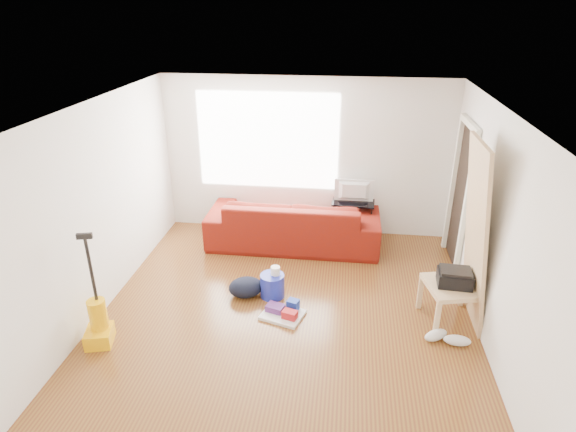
# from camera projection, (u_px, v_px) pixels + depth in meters

# --- Properties ---
(room) EXTENTS (4.51, 5.01, 2.51)m
(room) POSITION_uv_depth(u_px,v_px,m) (293.00, 219.00, 5.42)
(room) COLOR brown
(room) RESTS_ON ground
(sofa) EXTENTS (2.62, 1.03, 0.77)m
(sofa) POSITION_uv_depth(u_px,v_px,m) (294.00, 244.00, 7.59)
(sofa) COLOR #5D120D
(sofa) RESTS_ON ground
(tv_stand) EXTENTS (0.67, 0.41, 0.65)m
(tv_stand) POSITION_uv_depth(u_px,v_px,m) (352.00, 220.00, 7.59)
(tv_stand) COLOR black
(tv_stand) RESTS_ON ground
(tv) EXTENTS (0.60, 0.08, 0.35)m
(tv) POSITION_uv_depth(u_px,v_px,m) (354.00, 191.00, 7.39)
(tv) COLOR black
(tv) RESTS_ON tv_stand
(side_table) EXTENTS (0.72, 0.72, 0.49)m
(side_table) POSITION_uv_depth(u_px,v_px,m) (453.00, 290.00, 5.63)
(side_table) COLOR tan
(side_table) RESTS_ON ground
(printer) EXTENTS (0.40, 0.31, 0.20)m
(printer) POSITION_uv_depth(u_px,v_px,m) (455.00, 277.00, 5.56)
(printer) COLOR black
(printer) RESTS_ON side_table
(bucket) EXTENTS (0.38, 0.38, 0.31)m
(bucket) POSITION_uv_depth(u_px,v_px,m) (273.00, 296.00, 6.25)
(bucket) COLOR #1F2AAB
(bucket) RESTS_ON ground
(toilet_paper) EXTENTS (0.12, 0.12, 0.11)m
(toilet_paper) POSITION_uv_depth(u_px,v_px,m) (275.00, 281.00, 6.18)
(toilet_paper) COLOR white
(toilet_paper) RESTS_ON bucket
(cleaning_tray) EXTENTS (0.57, 0.51, 0.17)m
(cleaning_tray) POSITION_uv_depth(u_px,v_px,m) (284.00, 312.00, 5.84)
(cleaning_tray) COLOR white
(cleaning_tray) RESTS_ON ground
(backpack) EXTENTS (0.54, 0.49, 0.25)m
(backpack) POSITION_uv_depth(u_px,v_px,m) (246.00, 295.00, 6.26)
(backpack) COLOR black
(backpack) RESTS_ON ground
(sneakers) EXTENTS (0.54, 0.27, 0.12)m
(sneakers) POSITION_uv_depth(u_px,v_px,m) (446.00, 338.00, 5.38)
(sneakers) COLOR silver
(sneakers) RESTS_ON ground
(vacuum) EXTENTS (0.35, 0.38, 1.33)m
(vacuum) POSITION_uv_depth(u_px,v_px,m) (98.00, 323.00, 5.32)
(vacuum) COLOR #FCB308
(vacuum) RESTS_ON ground
(door_panel) EXTENTS (0.27, 0.88, 2.18)m
(door_panel) POSITION_uv_depth(u_px,v_px,m) (462.00, 315.00, 5.87)
(door_panel) COLOR tan
(door_panel) RESTS_ON ground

